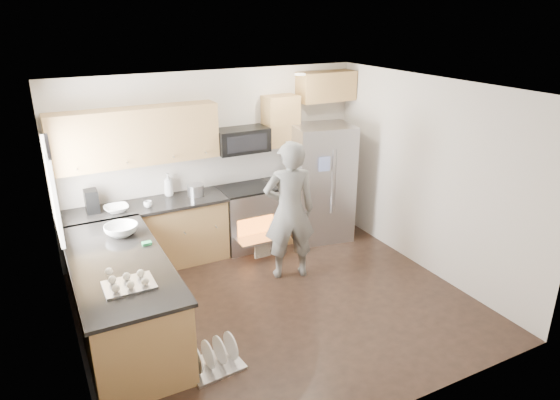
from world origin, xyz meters
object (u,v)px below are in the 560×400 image
refrigerator (321,183)px  person (289,211)px  dish_rack (214,360)px  stove_range (246,204)px

refrigerator → person: 1.33m
person → dish_rack: 2.21m
refrigerator → dish_rack: refrigerator is taller
stove_range → refrigerator: bearing=-11.9°
stove_range → person: bearing=-83.1°
person → dish_rack: bearing=55.2°
stove_range → dish_rack: bearing=-120.7°
stove_range → dish_rack: size_ratio=3.14×
dish_rack → stove_range: bearing=59.3°
stove_range → person: size_ratio=0.96×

